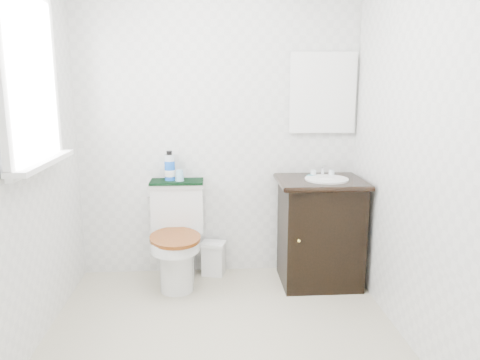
{
  "coord_description": "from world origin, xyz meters",
  "views": [
    {
      "loc": [
        -0.07,
        -2.47,
        1.53
      ],
      "look_at": [
        0.14,
        0.75,
        0.85
      ],
      "focal_mm": 35.0,
      "sensor_mm": 36.0,
      "label": 1
    }
  ],
  "objects": [
    {
      "name": "mouthwash_bottle",
      "position": [
        -0.38,
        1.11,
        0.89
      ],
      "size": [
        0.08,
        0.08,
        0.23
      ],
      "color": "blue",
      "rests_on": "towel"
    },
    {
      "name": "toilet",
      "position": [
        -0.33,
        0.97,
        0.34
      ],
      "size": [
        0.43,
        0.64,
        0.77
      ],
      "color": "silver",
      "rests_on": "floor"
    },
    {
      "name": "wall_front",
      "position": [
        0.0,
        -1.2,
        1.2
      ],
      "size": [
        2.4,
        0.0,
        2.4
      ],
      "primitive_type": "plane",
      "rotation": [
        -1.57,
        0.0,
        0.0
      ],
      "color": "silver",
      "rests_on": "ground"
    },
    {
      "name": "vanity",
      "position": [
        0.77,
        0.9,
        0.43
      ],
      "size": [
        0.62,
        0.53,
        0.92
      ],
      "color": "black",
      "rests_on": "floor"
    },
    {
      "name": "wall_back",
      "position": [
        0.0,
        1.2,
        1.2
      ],
      "size": [
        2.4,
        0.0,
        2.4
      ],
      "primitive_type": "plane",
      "rotation": [
        1.57,
        0.0,
        0.0
      ],
      "color": "silver",
      "rests_on": "ground"
    },
    {
      "name": "floor",
      "position": [
        0.0,
        0.0,
        0.0
      ],
      "size": [
        2.4,
        2.4,
        0.0
      ],
      "primitive_type": "plane",
      "color": "beige",
      "rests_on": "ground"
    },
    {
      "name": "wall_left",
      "position": [
        -1.1,
        0.0,
        1.2
      ],
      "size": [
        0.0,
        2.4,
        2.4
      ],
      "primitive_type": "plane",
      "rotation": [
        1.57,
        0.0,
        1.57
      ],
      "color": "silver",
      "rests_on": "ground"
    },
    {
      "name": "towel",
      "position": [
        -0.33,
        1.09,
        0.78
      ],
      "size": [
        0.41,
        0.22,
        0.02
      ],
      "primitive_type": "cube",
      "color": "black",
      "rests_on": "toilet"
    },
    {
      "name": "wall_right",
      "position": [
        1.1,
        0.0,
        1.2
      ],
      "size": [
        0.0,
        2.4,
        2.4
      ],
      "primitive_type": "plane",
      "rotation": [
        1.57,
        0.0,
        -1.57
      ],
      "color": "silver",
      "rests_on": "ground"
    },
    {
      "name": "soap_bar",
      "position": [
        0.71,
        1.0,
        0.83
      ],
      "size": [
        0.07,
        0.05,
        0.02
      ],
      "primitive_type": "ellipsoid",
      "color": "#186774",
      "rests_on": "vanity"
    },
    {
      "name": "cup",
      "position": [
        -0.3,
        1.08,
        0.83
      ],
      "size": [
        0.07,
        0.07,
        0.08
      ],
      "primitive_type": "cone",
      "color": "#86C0DB",
      "rests_on": "towel"
    },
    {
      "name": "mirror",
      "position": [
        0.82,
        1.18,
        1.45
      ],
      "size": [
        0.5,
        0.02,
        0.6
      ],
      "primitive_type": "cube",
      "color": "silver",
      "rests_on": "wall_back"
    },
    {
      "name": "window",
      "position": [
        -1.07,
        0.25,
        1.55
      ],
      "size": [
        0.02,
        0.7,
        0.9
      ],
      "primitive_type": "cube",
      "color": "white",
      "rests_on": "wall_left"
    },
    {
      "name": "trash_bin",
      "position": [
        -0.05,
        1.1,
        0.14
      ],
      "size": [
        0.22,
        0.19,
        0.27
      ],
      "color": "white",
      "rests_on": "floor"
    }
  ]
}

